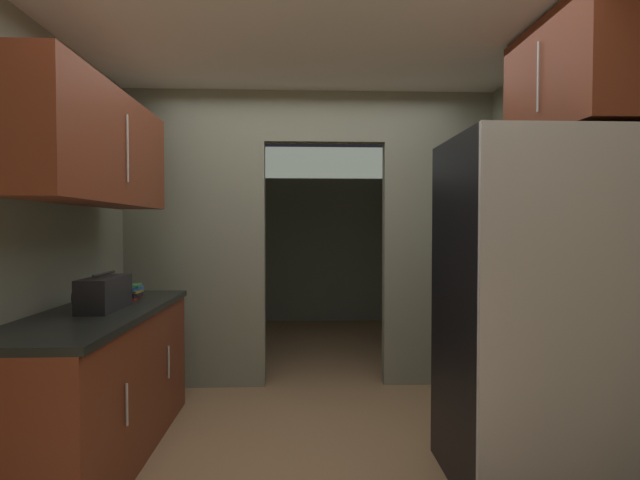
# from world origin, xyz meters

# --- Properties ---
(ground) EXTENTS (20.00, 20.00, 0.00)m
(ground) POSITION_xyz_m (0.00, 0.00, 0.00)
(ground) COLOR #93704C
(kitchen_overhead_slab) EXTENTS (3.59, 6.87, 0.06)m
(kitchen_overhead_slab) POSITION_xyz_m (0.00, 0.43, 2.60)
(kitchen_overhead_slab) COLOR silver
(kitchen_partition) EXTENTS (3.19, 0.12, 2.57)m
(kitchen_partition) POSITION_xyz_m (-0.05, 1.44, 1.37)
(kitchen_partition) COLOR gray
(kitchen_partition) RESTS_ON ground
(adjoining_room_shell) EXTENTS (3.19, 2.89, 2.57)m
(adjoining_room_shell) POSITION_xyz_m (0.00, 3.37, 1.28)
(adjoining_room_shell) COLOR gray
(adjoining_room_shell) RESTS_ON ground
(refrigerator) EXTENTS (0.86, 0.80, 1.87)m
(refrigerator) POSITION_xyz_m (1.16, -0.22, 0.94)
(refrigerator) COLOR black
(refrigerator) RESTS_ON ground
(lower_cabinet_run) EXTENTS (0.62, 1.75, 0.90)m
(lower_cabinet_run) POSITION_xyz_m (-1.29, 0.14, 0.45)
(lower_cabinet_run) COLOR maroon
(lower_cabinet_run) RESTS_ON ground
(upper_cabinet_counterside) EXTENTS (0.36, 1.57, 0.66)m
(upper_cabinet_counterside) POSITION_xyz_m (-1.29, 0.14, 1.86)
(upper_cabinet_counterside) COLOR maroon
(upper_cabinet_fridgeside) EXTENTS (0.36, 0.94, 0.65)m
(upper_cabinet_fridgeside) POSITION_xyz_m (1.42, -0.12, 2.22)
(upper_cabinet_fridgeside) COLOR maroon
(boombox) EXTENTS (0.19, 0.42, 0.23)m
(boombox) POSITION_xyz_m (-1.26, 0.16, 1.00)
(boombox) COLOR black
(boombox) RESTS_ON lower_cabinet_run
(book_stack) EXTENTS (0.14, 0.17, 0.10)m
(book_stack) POSITION_xyz_m (-1.24, 0.56, 0.95)
(book_stack) COLOR red
(book_stack) RESTS_ON lower_cabinet_run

